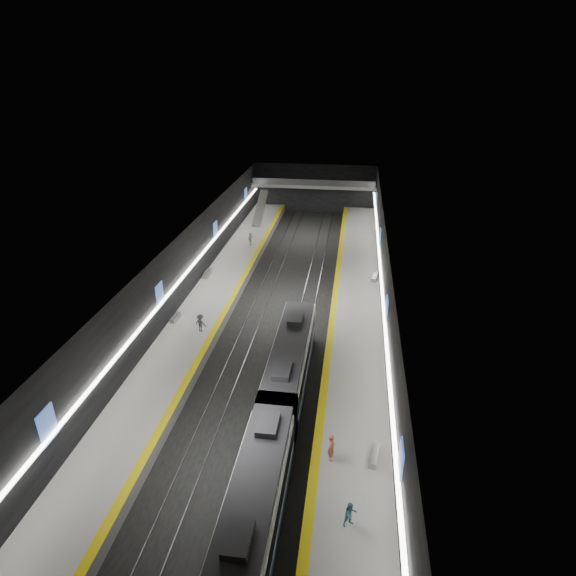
# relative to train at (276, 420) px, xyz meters

# --- Properties ---
(ground) EXTENTS (70.00, 70.00, 0.00)m
(ground) POSITION_rel_train_xyz_m (-2.50, 20.06, -2.20)
(ground) COLOR black
(ground) RESTS_ON ground
(ceiling) EXTENTS (20.00, 70.00, 0.04)m
(ceiling) POSITION_rel_train_xyz_m (-2.50, 20.06, 5.80)
(ceiling) COLOR beige
(ceiling) RESTS_ON wall_left
(wall_left) EXTENTS (0.04, 70.00, 8.00)m
(wall_left) POSITION_rel_train_xyz_m (-12.50, 20.06, 1.80)
(wall_left) COLOR black
(wall_left) RESTS_ON ground
(wall_right) EXTENTS (0.04, 70.00, 8.00)m
(wall_right) POSITION_rel_train_xyz_m (7.50, 20.06, 1.80)
(wall_right) COLOR black
(wall_right) RESTS_ON ground
(wall_back) EXTENTS (20.00, 0.04, 8.00)m
(wall_back) POSITION_rel_train_xyz_m (-2.50, 55.06, 1.80)
(wall_back) COLOR black
(wall_back) RESTS_ON ground
(platform_left) EXTENTS (5.00, 70.00, 1.00)m
(platform_left) POSITION_rel_train_xyz_m (-10.00, 20.06, -1.70)
(platform_left) COLOR slate
(platform_left) RESTS_ON ground
(tile_surface_left) EXTENTS (5.00, 70.00, 0.02)m
(tile_surface_left) POSITION_rel_train_xyz_m (-10.00, 20.06, -1.19)
(tile_surface_left) COLOR #9F9F9B
(tile_surface_left) RESTS_ON platform_left
(tactile_strip_left) EXTENTS (0.60, 70.00, 0.02)m
(tactile_strip_left) POSITION_rel_train_xyz_m (-7.80, 20.06, -1.18)
(tactile_strip_left) COLOR yellow
(tactile_strip_left) RESTS_ON platform_left
(platform_right) EXTENTS (5.00, 70.00, 1.00)m
(platform_right) POSITION_rel_train_xyz_m (5.00, 20.06, -1.70)
(platform_right) COLOR slate
(platform_right) RESTS_ON ground
(tile_surface_right) EXTENTS (5.00, 70.00, 0.02)m
(tile_surface_right) POSITION_rel_train_xyz_m (5.00, 20.06, -1.19)
(tile_surface_right) COLOR #9F9F9B
(tile_surface_right) RESTS_ON platform_right
(tactile_strip_right) EXTENTS (0.60, 70.00, 0.02)m
(tactile_strip_right) POSITION_rel_train_xyz_m (2.80, 20.06, -1.18)
(tactile_strip_right) COLOR yellow
(tactile_strip_right) RESTS_ON platform_right
(rails) EXTENTS (6.52, 70.00, 0.12)m
(rails) POSITION_rel_train_xyz_m (-2.50, 20.06, -2.14)
(rails) COLOR gray
(rails) RESTS_ON ground
(train) EXTENTS (2.69, 27.94, 3.60)m
(train) POSITION_rel_train_xyz_m (0.00, 0.00, 0.00)
(train) COLOR black
(train) RESTS_ON ground
(ad_posters) EXTENTS (19.94, 53.50, 2.20)m
(ad_posters) POSITION_rel_train_xyz_m (-2.50, 21.06, 2.30)
(ad_posters) COLOR #4573CF
(ad_posters) RESTS_ON wall_left
(cove_light_left) EXTENTS (0.25, 68.60, 0.12)m
(cove_light_left) POSITION_rel_train_xyz_m (-12.30, 20.06, 1.60)
(cove_light_left) COLOR white
(cove_light_left) RESTS_ON wall_left
(cove_light_right) EXTENTS (0.25, 68.60, 0.12)m
(cove_light_right) POSITION_rel_train_xyz_m (7.30, 20.06, 1.60)
(cove_light_right) COLOR white
(cove_light_right) RESTS_ON wall_right
(mezzanine_bridge) EXTENTS (20.00, 3.00, 1.50)m
(mezzanine_bridge) POSITION_rel_train_xyz_m (-2.50, 52.99, 2.84)
(mezzanine_bridge) COLOR gray
(mezzanine_bridge) RESTS_ON wall_left
(escalator) EXTENTS (1.20, 7.50, 3.92)m
(escalator) POSITION_rel_train_xyz_m (-10.00, 46.06, 0.70)
(escalator) COLOR #99999E
(escalator) RESTS_ON platform_left
(bench_left_near) EXTENTS (0.57, 1.72, 0.41)m
(bench_left_near) POSITION_rel_train_xyz_m (-12.00, 13.95, -0.99)
(bench_left_near) COLOR #99999E
(bench_left_near) RESTS_ON platform_left
(bench_left_far) EXTENTS (0.65, 2.08, 0.50)m
(bench_left_far) POSITION_rel_train_xyz_m (-12.00, 24.33, -0.94)
(bench_left_far) COLOR #99999E
(bench_left_far) RESTS_ON platform_left
(bench_right_near) EXTENTS (0.77, 1.84, 0.44)m
(bench_right_near) POSITION_rel_train_xyz_m (6.37, -1.34, -0.98)
(bench_right_near) COLOR #99999E
(bench_right_near) RESTS_ON platform_right
(bench_right_far) EXTENTS (0.88, 1.95, 0.46)m
(bench_right_far) POSITION_rel_train_xyz_m (7.00, 26.04, -0.97)
(bench_right_far) COLOR #99999E
(bench_right_far) RESTS_ON platform_right
(passenger_right_a) EXTENTS (0.55, 0.75, 1.88)m
(passenger_right_a) POSITION_rel_train_xyz_m (3.74, -1.71, -0.26)
(passenger_right_a) COLOR #CB5E4C
(passenger_right_a) RESTS_ON platform_right
(passenger_right_b) EXTENTS (0.95, 0.89, 1.55)m
(passenger_right_b) POSITION_rel_train_xyz_m (5.01, -6.25, -0.42)
(passenger_right_b) COLOR teal
(passenger_right_b) RESTS_ON platform_right
(passenger_left_a) EXTENTS (0.76, 1.13, 1.79)m
(passenger_left_a) POSITION_rel_train_xyz_m (-9.19, 34.91, -0.30)
(passenger_left_a) COLOR silver
(passenger_left_a) RESTS_ON platform_left
(passenger_left_b) EXTENTS (1.22, 0.91, 1.68)m
(passenger_left_b) POSITION_rel_train_xyz_m (-8.94, 12.21, -0.35)
(passenger_left_b) COLOR #44434B
(passenger_left_b) RESTS_ON platform_left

